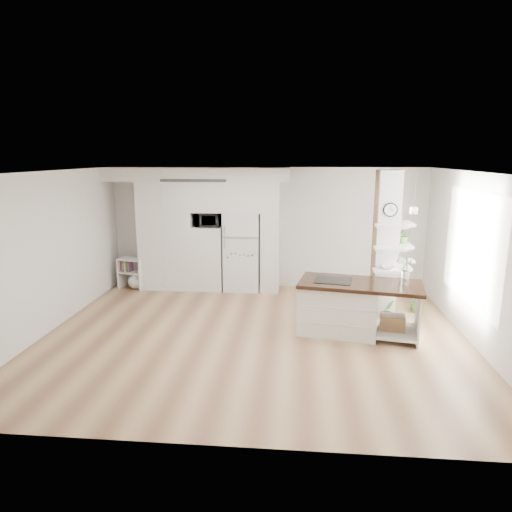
{
  "coord_description": "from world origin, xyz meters",
  "views": [
    {
      "loc": [
        0.68,
        -7.14,
        2.95
      ],
      "look_at": [
        -0.05,
        0.9,
        1.16
      ],
      "focal_mm": 32.0,
      "sensor_mm": 36.0,
      "label": 1
    }
  ],
  "objects": [
    {
      "name": "window",
      "position": [
        3.48,
        0.3,
        1.5
      ],
      "size": [
        0.0,
        2.4,
        2.4
      ],
      "primitive_type": "plane",
      "rotation": [
        1.57,
        0.0,
        -1.57
      ],
      "color": "white",
      "rests_on": "room"
    },
    {
      "name": "column",
      "position": [
        2.38,
        1.13,
        1.35
      ],
      "size": [
        0.69,
        0.9,
        2.7
      ],
      "color": "silver",
      "rests_on": "floor"
    },
    {
      "name": "room",
      "position": [
        0.0,
        0.0,
        1.86
      ],
      "size": [
        7.04,
        6.04,
        2.72
      ],
      "color": "white",
      "rests_on": "ground"
    },
    {
      "name": "shelf_plant",
      "position": [
        2.63,
        1.3,
        1.52
      ],
      "size": [
        0.27,
        0.23,
        0.3
      ],
      "primitive_type": "imported",
      "color": "#467830",
      "rests_on": "column"
    },
    {
      "name": "floor_plant_b",
      "position": [
        3.0,
        1.43,
        0.23
      ],
      "size": [
        0.26,
        0.26,
        0.46
      ],
      "primitive_type": "imported",
      "rotation": [
        0.0,
        0.0,
        -0.0
      ],
      "color": "#467830",
      "rests_on": "floor"
    },
    {
      "name": "floor",
      "position": [
        0.0,
        0.0,
        0.0
      ],
      "size": [
        7.0,
        6.0,
        0.01
      ],
      "primitive_type": "cube",
      "color": "tan",
      "rests_on": "ground"
    },
    {
      "name": "cabinet_wall",
      "position": [
        -1.45,
        2.67,
        1.51
      ],
      "size": [
        4.0,
        0.71,
        2.7
      ],
      "color": "white",
      "rests_on": "floor"
    },
    {
      "name": "decor_bowl",
      "position": [
        2.3,
        0.9,
        1.0
      ],
      "size": [
        0.22,
        0.22,
        0.05
      ],
      "primitive_type": "imported",
      "color": "white",
      "rests_on": "column"
    },
    {
      "name": "refrigerator",
      "position": [
        -0.53,
        2.68,
        0.88
      ],
      "size": [
        0.78,
        0.69,
        1.75
      ],
      "color": "white",
      "rests_on": "floor"
    },
    {
      "name": "kitchen_island",
      "position": [
        1.52,
        0.29,
        0.47
      ],
      "size": [
        2.13,
        1.29,
        1.47
      ],
      "rotation": [
        0.0,
        0.0,
        -0.18
      ],
      "color": "white",
      "rests_on": "floor"
    },
    {
      "name": "floor_plant_a",
      "position": [
        2.33,
        0.85,
        0.21
      ],
      "size": [
        0.28,
        0.26,
        0.42
      ],
      "primitive_type": "imported",
      "rotation": [
        0.0,
        0.0,
        0.36
      ],
      "color": "#467830",
      "rests_on": "floor"
    },
    {
      "name": "pendant_light",
      "position": [
        1.7,
        0.15,
        2.12
      ],
      "size": [
        0.12,
        0.12,
        0.1
      ],
      "primitive_type": "cylinder",
      "color": "white",
      "rests_on": "room"
    },
    {
      "name": "microwave",
      "position": [
        -1.27,
        2.62,
        1.57
      ],
      "size": [
        0.54,
        0.37,
        0.3
      ],
      "primitive_type": "imported",
      "color": "#2D2D2D",
      "rests_on": "cabinet_wall"
    },
    {
      "name": "bookshelf",
      "position": [
        -2.97,
        2.49,
        0.31
      ],
      "size": [
        0.65,
        0.46,
        0.7
      ],
      "rotation": [
        0.0,
        0.0,
        -0.22
      ],
      "color": "white",
      "rests_on": "floor"
    }
  ]
}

